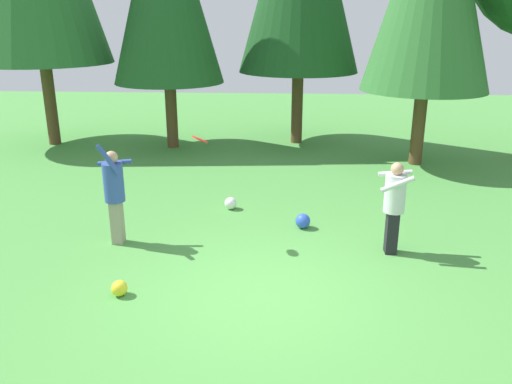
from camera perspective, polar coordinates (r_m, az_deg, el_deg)
ground_plane at (r=7.56m, az=0.35°, el=-11.19°), size 40.00×40.00×0.00m
person_thrower at (r=9.13m, az=-15.23°, el=0.29°), size 0.58×0.52×1.82m
person_catcher at (r=8.75m, az=14.89°, el=-0.92°), size 0.57×0.52×1.56m
frisbee at (r=8.67m, az=-6.16°, el=5.74°), size 0.36×0.36×0.14m
ball_yellow at (r=7.74m, az=-14.70°, el=-10.13°), size 0.23×0.23×0.23m
ball_white at (r=10.67m, az=-2.79°, el=-1.23°), size 0.25×0.25×0.25m
ball_blue at (r=9.75m, az=5.15°, el=-3.18°), size 0.28×0.28×0.28m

